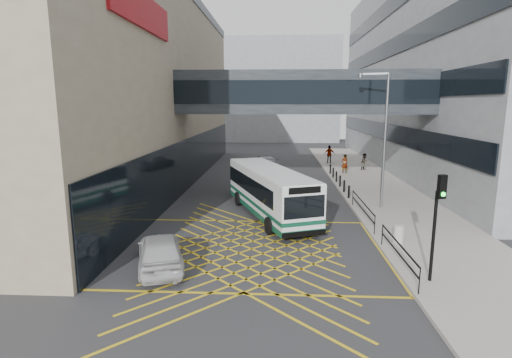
# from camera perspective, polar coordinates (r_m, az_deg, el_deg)

# --- Properties ---
(ground) EXTENTS (120.00, 120.00, 0.00)m
(ground) POSITION_cam_1_polar(r_m,az_deg,el_deg) (19.03, -0.64, -9.98)
(ground) COLOR #333335
(building_whsmith) EXTENTS (24.17, 42.00, 16.00)m
(building_whsmith) POSITION_cam_1_polar(r_m,az_deg,el_deg) (38.82, -27.10, 11.44)
(building_whsmith) COLOR gray
(building_whsmith) RESTS_ON ground
(building_right) EXTENTS (24.09, 44.00, 20.00)m
(building_right) POSITION_cam_1_polar(r_m,az_deg,el_deg) (47.72, 32.52, 13.02)
(building_right) COLOR gray
(building_right) RESTS_ON ground
(building_far) EXTENTS (28.00, 16.00, 18.00)m
(building_far) POSITION_cam_1_polar(r_m,az_deg,el_deg) (77.86, 0.70, 12.38)
(building_far) COLOR gray
(building_far) RESTS_ON ground
(skybridge) EXTENTS (20.00, 4.10, 3.00)m
(skybridge) POSITION_cam_1_polar(r_m,az_deg,el_deg) (29.83, 6.72, 12.13)
(skybridge) COLOR #2A2F34
(skybridge) RESTS_ON ground
(pavement) EXTENTS (6.00, 54.00, 0.16)m
(pavement) POSITION_cam_1_polar(r_m,az_deg,el_deg) (34.34, 16.17, -0.87)
(pavement) COLOR #A09B92
(pavement) RESTS_ON ground
(box_junction) EXTENTS (12.00, 9.00, 0.01)m
(box_junction) POSITION_cam_1_polar(r_m,az_deg,el_deg) (19.02, -0.64, -9.97)
(box_junction) COLOR gold
(box_junction) RESTS_ON ground
(bus) EXTENTS (5.81, 10.46, 2.89)m
(bus) POSITION_cam_1_polar(r_m,az_deg,el_deg) (24.19, 1.84, -1.65)
(bus) COLOR silver
(bus) RESTS_ON ground
(car_white) EXTENTS (3.35, 5.15, 1.52)m
(car_white) POSITION_cam_1_polar(r_m,az_deg,el_deg) (17.20, -13.53, -9.87)
(car_white) COLOR #BBBBBD
(car_white) RESTS_ON ground
(car_dark) EXTENTS (3.31, 5.41, 1.58)m
(car_dark) POSITION_cam_1_polar(r_m,az_deg,el_deg) (26.57, 2.10, -2.20)
(car_dark) COLOR black
(car_dark) RESTS_ON ground
(car_silver) EXTENTS (3.41, 5.15, 1.48)m
(car_silver) POSITION_cam_1_polar(r_m,az_deg,el_deg) (41.84, 1.17, 2.49)
(car_silver) COLOR gray
(car_silver) RESTS_ON ground
(traffic_light) EXTENTS (0.32, 0.49, 4.09)m
(traffic_light) POSITION_cam_1_polar(r_m,az_deg,el_deg) (15.93, 24.51, -4.44)
(traffic_light) COLOR black
(traffic_light) RESTS_ON pavement
(street_lamp) EXTENTS (1.89, 0.74, 8.42)m
(street_lamp) POSITION_cam_1_polar(r_m,az_deg,el_deg) (26.23, 17.57, 6.35)
(street_lamp) COLOR slate
(street_lamp) RESTS_ON pavement
(litter_bin) EXTENTS (0.48, 0.48, 0.83)m
(litter_bin) POSITION_cam_1_polar(r_m,az_deg,el_deg) (20.53, 19.69, -7.36)
(litter_bin) COLOR #ADA89E
(litter_bin) RESTS_ON pavement
(kerb_railings) EXTENTS (0.05, 12.54, 1.00)m
(kerb_railings) POSITION_cam_1_polar(r_m,az_deg,el_deg) (21.00, 16.76, -5.91)
(kerb_railings) COLOR black
(kerb_railings) RESTS_ON pavement
(bollards) EXTENTS (0.14, 10.14, 0.90)m
(bollards) POSITION_cam_1_polar(r_m,az_deg,el_deg) (33.72, 11.66, 0.04)
(bollards) COLOR black
(bollards) RESTS_ON pavement
(pedestrian_a) EXTENTS (0.83, 0.68, 1.81)m
(pedestrian_a) POSITION_cam_1_polar(r_m,az_deg,el_deg) (39.07, 12.54, 2.13)
(pedestrian_a) COLOR gray
(pedestrian_a) RESTS_ON pavement
(pedestrian_b) EXTENTS (0.92, 0.88, 1.65)m
(pedestrian_b) POSITION_cam_1_polar(r_m,az_deg,el_deg) (41.62, 15.25, 2.41)
(pedestrian_b) COLOR gray
(pedestrian_b) RESTS_ON pavement
(pedestrian_c) EXTENTS (1.17, 0.57, 1.97)m
(pedestrian_c) POSITION_cam_1_polar(r_m,az_deg,el_deg) (45.60, 10.45, 3.50)
(pedestrian_c) COLOR gray
(pedestrian_c) RESTS_ON pavement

